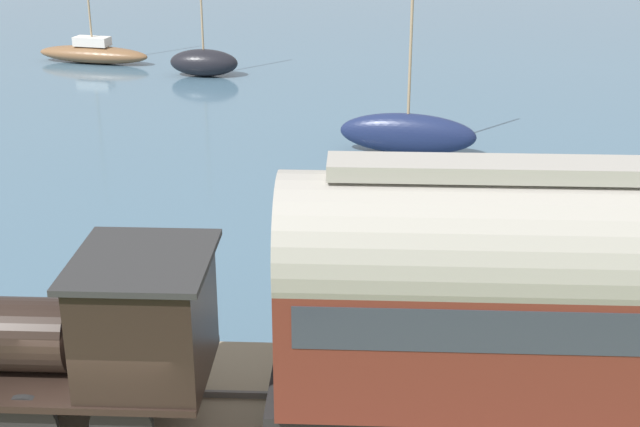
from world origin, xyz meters
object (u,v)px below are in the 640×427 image
at_px(rowboat_mid_harbor, 331,224).
at_px(rowboat_near_shore, 362,294).
at_px(sailboat_brown, 93,53).
at_px(sailboat_black, 204,62).
at_px(sailboat_gray, 632,238).
at_px(steam_locomotive, 71,330).
at_px(passenger_coach, 569,291).
at_px(sailboat_navy, 408,133).

bearing_deg(rowboat_mid_harbor, rowboat_near_shore, 178.04).
distance_m(sailboat_brown, sailboat_black, 6.69).
bearing_deg(sailboat_gray, steam_locomotive, 145.52).
distance_m(sailboat_brown, rowboat_mid_harbor, 25.13).
xyz_separation_m(passenger_coach, sailboat_gray, (8.17, -3.53, -2.50)).
bearing_deg(sailboat_black, steam_locomotive, -168.54).
distance_m(sailboat_brown, rowboat_near_shore, 29.37).
height_order(sailboat_brown, rowboat_near_shore, sailboat_brown).
bearing_deg(sailboat_black, passenger_coach, -153.88).
height_order(passenger_coach, sailboat_navy, sailboat_navy).
bearing_deg(sailboat_brown, rowboat_near_shore, -140.49).
bearing_deg(sailboat_brown, sailboat_black, -102.03).
relative_size(sailboat_brown, sailboat_black, 1.20).
height_order(sailboat_gray, sailboat_black, sailboat_gray).
bearing_deg(sailboat_black, rowboat_mid_harbor, -154.61).
distance_m(steam_locomotive, passenger_coach, 7.94).
relative_size(passenger_coach, sailboat_black, 1.47).
bearing_deg(rowboat_mid_harbor, sailboat_gray, -118.20).
xyz_separation_m(steam_locomotive, rowboat_near_shore, (5.84, -4.72, -2.17)).
distance_m(sailboat_black, rowboat_mid_harbor, 20.07).
distance_m(sailboat_gray, sailboat_black, 25.35).
bearing_deg(rowboat_near_shore, sailboat_brown, -17.72).
relative_size(sailboat_gray, rowboat_near_shore, 2.84).
height_order(steam_locomotive, passenger_coach, passenger_coach).
bearing_deg(steam_locomotive, sailboat_gray, -54.43).
xyz_separation_m(sailboat_brown, sailboat_navy, (-14.59, -15.22, 0.22)).
relative_size(sailboat_navy, rowboat_mid_harbor, 2.61).
xyz_separation_m(sailboat_gray, rowboat_mid_harbor, (2.05, 7.56, -0.58)).
bearing_deg(rowboat_mid_harbor, sailboat_brown, 17.59).
relative_size(sailboat_gray, sailboat_navy, 1.06).
relative_size(passenger_coach, sailboat_gray, 1.15).
distance_m(passenger_coach, sailboat_brown, 36.12).
height_order(sailboat_navy, rowboat_mid_harbor, sailboat_navy).
bearing_deg(rowboat_near_shore, rowboat_mid_harbor, -34.35).
distance_m(sailboat_brown, sailboat_gray, 31.22).
bearing_deg(rowboat_mid_harbor, passenger_coach, -171.52).
height_order(sailboat_gray, rowboat_near_shore, sailboat_gray).
xyz_separation_m(sailboat_navy, rowboat_near_shore, (-11.41, 1.55, -0.55)).
distance_m(sailboat_brown, sailboat_navy, 21.08).
relative_size(passenger_coach, rowboat_mid_harbor, 3.19).
distance_m(steam_locomotive, rowboat_mid_harbor, 11.14).
distance_m(steam_locomotive, sailboat_brown, 33.12).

